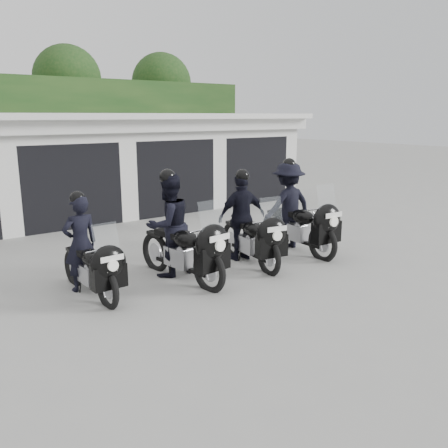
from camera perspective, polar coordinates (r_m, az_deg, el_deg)
ground at (r=8.27m, az=-4.43°, el=-7.66°), size 80.00×80.00×0.00m
garage_block at (r=15.27m, az=-21.03°, el=6.53°), size 16.40×6.80×2.96m
background_vegetation at (r=20.00m, az=-24.24°, el=11.46°), size 20.00×3.90×5.80m
police_bike_a at (r=8.07m, az=-16.06°, el=-3.48°), size 0.65×2.02×1.76m
police_bike_b at (r=8.57m, az=-5.83°, el=-0.95°), size 1.00×2.34×2.04m
police_bike_c at (r=9.49m, az=2.71°, el=0.19°), size 1.13×2.20×1.92m
police_bike_d at (r=10.47m, az=8.33°, el=1.65°), size 1.27×2.37×2.06m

